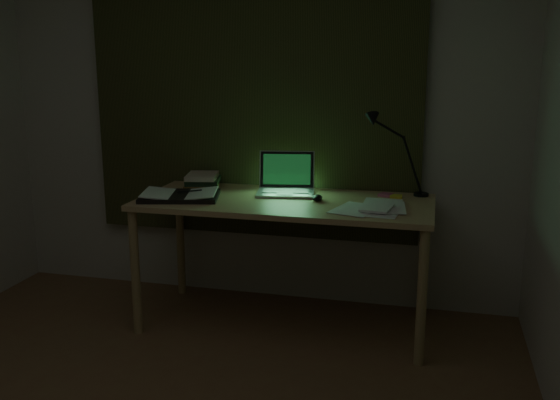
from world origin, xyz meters
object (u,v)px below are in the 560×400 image
(laptop, at_px, (286,174))
(loose_papers, at_px, (368,207))
(book_stack, at_px, (201,180))
(desk_lamp, at_px, (423,156))
(open_textbook, at_px, (180,195))
(desk, at_px, (285,263))

(laptop, xyz_separation_m, loose_papers, (0.54, -0.25, -0.12))
(book_stack, xyz_separation_m, desk_lamp, (1.39, 0.10, 0.19))
(laptop, distance_m, open_textbook, 0.65)
(book_stack, bearing_deg, desk_lamp, 4.16)
(desk_lamp, bearing_deg, desk, -150.29)
(desk, xyz_separation_m, loose_papers, (0.51, -0.11, 0.41))
(laptop, distance_m, book_stack, 0.58)
(desk, relative_size, laptop, 4.43)
(desk, xyz_separation_m, book_stack, (-0.61, 0.20, 0.45))
(desk, height_order, loose_papers, loose_papers)
(loose_papers, bearing_deg, book_stack, 164.36)
(desk_lamp, bearing_deg, open_textbook, -154.91)
(laptop, bearing_deg, loose_papers, -35.12)
(desk, bearing_deg, book_stack, 161.44)
(desk_lamp, bearing_deg, laptop, -160.29)
(desk, xyz_separation_m, desk_lamp, (0.78, 0.30, 0.64))
(desk, distance_m, desk_lamp, 1.06)
(desk, xyz_separation_m, laptop, (-0.03, 0.14, 0.52))
(desk, bearing_deg, desk_lamp, 21.25)
(laptop, bearing_deg, open_textbook, -166.54)
(desk, height_order, open_textbook, open_textbook)
(desk, relative_size, loose_papers, 4.67)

